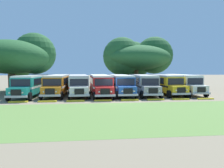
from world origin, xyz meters
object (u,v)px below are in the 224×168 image
Objects in this scene: parked_bus_slot_4 at (120,83)px; broad_shade_tree at (137,58)px; parked_bus_slot_5 at (143,83)px; parked_bus_slot_1 at (58,84)px; secondary_tree at (15,57)px; parked_bus_slot_3 at (100,84)px; parked_bus_slot_0 at (32,84)px; parked_bus_slot_2 at (78,84)px; parked_bus_slot_6 at (162,83)px; parked_bus_slot_7 at (180,83)px.

broad_shade_tree is (5.39, 12.63, 4.47)m from parked_bus_slot_4.
broad_shade_tree reaches higher than parked_bus_slot_5.
parked_bus_slot_1 is 0.71× the size of broad_shade_tree.
parked_bus_slot_3 is at bearing -19.38° from secondary_tree.
parked_bus_slot_0 is 6.29m from parked_bus_slot_2.
parked_bus_slot_4 is (8.92, -0.44, 0.00)m from parked_bus_slot_1.
broad_shade_tree reaches higher than parked_bus_slot_6.
parked_bus_slot_7 is at bearing 97.03° from parked_bus_slot_5.
parked_bus_slot_3 is (3.11, -0.36, 0.00)m from parked_bus_slot_2.
parked_bus_slot_2 is 1.00× the size of parked_bus_slot_3.
parked_bus_slot_1 and parked_bus_slot_7 have the same top height.
parked_bus_slot_3 is at bearing -89.84° from parked_bus_slot_6.
parked_bus_slot_6 is at bearing 86.97° from parked_bus_slot_2.
parked_bus_slot_4 is 0.99× the size of parked_bus_slot_6.
parked_bus_slot_0 and parked_bus_slot_4 have the same top height.
parked_bus_slot_6 is (3.09, 0.32, 0.00)m from parked_bus_slot_5.
parked_bus_slot_2 is at bearing -91.80° from parked_bus_slot_4.
parked_bus_slot_7 is (2.86, 0.18, 0.00)m from parked_bus_slot_6.
parked_bus_slot_3 is at bearing 79.20° from parked_bus_slot_2.
secondary_tree reaches higher than parked_bus_slot_7.
parked_bus_slot_0 is at bearing -87.25° from parked_bus_slot_5.
parked_bus_slot_3 is 2.90m from parked_bus_slot_4.
parked_bus_slot_1 is at bearing -93.62° from parked_bus_slot_4.
parked_bus_slot_6 is at bearing 92.33° from parked_bus_slot_4.
parked_bus_slot_0 is 9.40m from parked_bus_slot_3.
parked_bus_slot_0 and parked_bus_slot_2 have the same top height.
parked_bus_slot_2 is (6.29, 0.25, 0.00)m from parked_bus_slot_0.
parked_bus_slot_7 is (18.20, 0.09, 0.00)m from parked_bus_slot_1.
parked_bus_slot_2 is at bearing -132.27° from broad_shade_tree.
parked_bus_slot_4 is at bearing -113.09° from broad_shade_tree.
parked_bus_slot_4 is 17.15m from secondary_tree.
parked_bus_slot_3 is at bearing -88.23° from parked_bus_slot_7.
parked_bus_slot_0 and parked_bus_slot_7 have the same top height.
parked_bus_slot_3 is 1.00× the size of parked_bus_slot_4.
parked_bus_slot_0 and parked_bus_slot_6 have the same top height.
broad_shade_tree is (-1.03, 12.29, 4.47)m from parked_bus_slot_6.
parked_bus_slot_6 is (12.42, 0.24, 0.00)m from parked_bus_slot_2.
parked_bus_slot_5 is 0.72× the size of broad_shade_tree.
parked_bus_slot_6 is at bearing 89.79° from parked_bus_slot_1.
broad_shade_tree is at bearing 156.15° from parked_bus_slot_4.
parked_bus_slot_5 is 1.00× the size of parked_bus_slot_7.
parked_bus_slot_2 is at bearing -92.45° from parked_bus_slot_6.
parked_bus_slot_3 is 9.33m from parked_bus_slot_6.
parked_bus_slot_0 is 15.62m from parked_bus_slot_5.
parked_bus_slot_0 is 0.85× the size of secondary_tree.
parked_bus_slot_1 is 18.20m from parked_bus_slot_7.
parked_bus_slot_6 is 1.00× the size of parked_bus_slot_7.
parked_bus_slot_0 is 1.00× the size of parked_bus_slot_7.
parked_bus_slot_5 is at bearing -12.66° from secondary_tree.
parked_bus_slot_5 is (3.33, 0.02, 0.00)m from parked_bus_slot_4.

